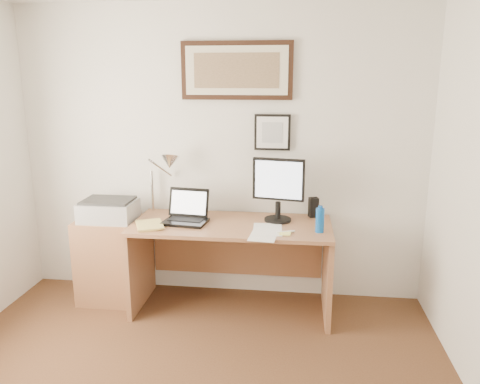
# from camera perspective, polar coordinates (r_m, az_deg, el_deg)

# --- Properties ---
(wall_back) EXTENTS (3.50, 0.02, 2.50)m
(wall_back) POSITION_cam_1_polar(r_m,az_deg,el_deg) (4.04, -2.47, 4.59)
(wall_back) COLOR white
(wall_back) RESTS_ON ground
(side_cabinet) EXTENTS (0.50, 0.40, 0.73)m
(side_cabinet) POSITION_cam_1_polar(r_m,az_deg,el_deg) (4.23, -15.59, -7.96)
(side_cabinet) COLOR #8F5C3C
(side_cabinet) RESTS_ON floor
(water_bottle) EXTENTS (0.07, 0.07, 0.19)m
(water_bottle) POSITION_cam_1_polar(r_m,az_deg,el_deg) (3.60, 9.72, -3.42)
(water_bottle) COLOR #0D53B2
(water_bottle) RESTS_ON desk
(bottle_cap) EXTENTS (0.03, 0.03, 0.02)m
(bottle_cap) POSITION_cam_1_polar(r_m,az_deg,el_deg) (3.57, 9.78, -1.83)
(bottle_cap) COLOR #0D53B2
(bottle_cap) RESTS_ON water_bottle
(speaker) EXTENTS (0.09, 0.08, 0.17)m
(speaker) POSITION_cam_1_polar(r_m,az_deg,el_deg) (3.98, 8.95, -1.85)
(speaker) COLOR black
(speaker) RESTS_ON desk
(paper_sheet_a) EXTENTS (0.22, 0.30, 0.00)m
(paper_sheet_a) POSITION_cam_1_polar(r_m,az_deg,el_deg) (3.50, 2.87, -5.32)
(paper_sheet_a) COLOR white
(paper_sheet_a) RESTS_ON desk
(paper_sheet_b) EXTENTS (0.24, 0.33, 0.00)m
(paper_sheet_b) POSITION_cam_1_polar(r_m,az_deg,el_deg) (3.63, 3.38, -4.57)
(paper_sheet_b) COLOR white
(paper_sheet_b) RESTS_ON desk
(sticky_pad) EXTENTS (0.09, 0.09, 0.01)m
(sticky_pad) POSITION_cam_1_polar(r_m,az_deg,el_deg) (3.54, 5.54, -5.05)
(sticky_pad) COLOR #FFFE78
(sticky_pad) RESTS_ON desk
(marker_pen) EXTENTS (0.14, 0.06, 0.02)m
(marker_pen) POSITION_cam_1_polar(r_m,az_deg,el_deg) (3.57, 5.61, -4.85)
(marker_pen) COLOR white
(marker_pen) RESTS_ON desk
(book) EXTENTS (0.29, 0.33, 0.02)m
(book) POSITION_cam_1_polar(r_m,az_deg,el_deg) (3.76, -12.48, -4.10)
(book) COLOR #DAC266
(book) RESTS_ON desk
(desk) EXTENTS (1.60, 0.70, 0.75)m
(desk) POSITION_cam_1_polar(r_m,az_deg,el_deg) (3.93, -0.86, -6.75)
(desk) COLOR #8F5C3C
(desk) RESTS_ON floor
(laptop) EXTENTS (0.37, 0.33, 0.26)m
(laptop) POSITION_cam_1_polar(r_m,az_deg,el_deg) (3.83, -6.52, -2.77)
(laptop) COLOR black
(laptop) RESTS_ON desk
(lcd_monitor) EXTENTS (0.42, 0.22, 0.52)m
(lcd_monitor) POSITION_cam_1_polar(r_m,az_deg,el_deg) (3.78, 4.70, 0.66)
(lcd_monitor) COLOR black
(lcd_monitor) RESTS_ON desk
(printer) EXTENTS (0.44, 0.34, 0.18)m
(printer) POSITION_cam_1_polar(r_m,az_deg,el_deg) (4.06, -15.72, -2.11)
(printer) COLOR #A2A2A4
(printer) RESTS_ON side_cabinet
(desk_lamp) EXTENTS (0.29, 0.27, 0.53)m
(desk_lamp) POSITION_cam_1_polar(r_m,az_deg,el_deg) (3.96, -8.76, 3.32)
(desk_lamp) COLOR silver
(desk_lamp) RESTS_ON desk
(picture_large) EXTENTS (0.92, 0.04, 0.47)m
(picture_large) POSITION_cam_1_polar(r_m,az_deg,el_deg) (3.94, -0.42, 14.59)
(picture_large) COLOR black
(picture_large) RESTS_ON wall_back
(picture_small) EXTENTS (0.30, 0.03, 0.30)m
(picture_small) POSITION_cam_1_polar(r_m,az_deg,el_deg) (3.94, 3.96, 7.27)
(picture_small) COLOR black
(picture_small) RESTS_ON wall_back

